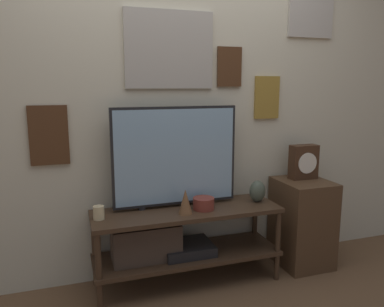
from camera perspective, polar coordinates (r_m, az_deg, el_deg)
name	(u,v)px	position (r m, az deg, el deg)	size (l,w,h in m)	color
ground_plane	(198,299)	(2.71, 0.99, -21.33)	(12.00, 12.00, 0.00)	brown
wall_back	(177,94)	(2.79, -2.36, 8.99)	(6.40, 0.08, 2.70)	beige
media_console	(172,239)	(2.72, -3.08, -12.82)	(1.34, 0.42, 0.55)	#422D1E
television	(175,156)	(2.65, -2.55, -0.43)	(0.90, 0.05, 0.72)	black
vase_urn_stoneware	(257,191)	(2.87, 9.94, -5.68)	(0.13, 0.10, 0.16)	#4C5647
vase_wide_bowl	(204,203)	(2.67, 1.78, -7.62)	(0.15, 0.15, 0.08)	brown
vase_slim_bronze	(185,202)	(2.57, -1.01, -7.35)	(0.10, 0.10, 0.17)	brown
candle_jar	(99,213)	(2.55, -14.02, -8.75)	(0.07, 0.07, 0.09)	beige
side_table	(302,222)	(3.16, 16.40, -10.04)	(0.38, 0.43, 0.69)	#513823
mantel_clock	(304,162)	(3.09, 16.64, -1.24)	(0.22, 0.11, 0.27)	#422819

